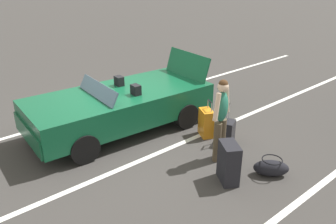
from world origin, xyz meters
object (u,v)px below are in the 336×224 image
Objects in this scene: traveler_person at (221,116)px; convertible_car at (113,108)px; suitcase_medium_bright at (206,123)px; suitcase_small_carryon at (229,132)px; duffel_bag at (271,168)px; suitcase_large_black at (229,163)px.

convertible_car is at bearing 7.11° from traveler_person.
convertible_car reaches higher than suitcase_medium_bright.
duffel_bag is (0.36, 1.32, -0.10)m from suitcase_small_carryon.
suitcase_small_carryon is at bearing 130.40° from suitcase_medium_bright.
duffel_bag is (-1.26, 3.35, -0.43)m from convertible_car.
suitcase_medium_bright is at bearing 138.57° from convertible_car.
suitcase_large_black is (-0.54, 2.96, -0.22)m from convertible_car.
traveler_person is at bearing 116.12° from convertible_car.
suitcase_small_carryon is at bearing 132.14° from convertible_car.
duffel_bag is at bearing 2.48° from suitcase_large_black.
suitcase_large_black is 1.43m from suitcase_small_carryon.
suitcase_large_black is 0.83× the size of suitcase_small_carryon.
suitcase_medium_bright is at bearing -96.69° from duffel_bag.
traveler_person is (0.65, 0.30, 0.67)m from suitcase_small_carryon.
convertible_car is 6.38× the size of duffel_bag.
traveler_person is (-0.43, -0.62, 0.56)m from suitcase_large_black.
suitcase_large_black reaches higher than duffel_bag.
traveler_person is at bearing -73.83° from duffel_bag.
traveler_person is at bearing -90.06° from suitcase_small_carryon.
duffel_bag is (-0.73, 0.39, -0.21)m from suitcase_large_black.
suitcase_large_black is at bearing 129.52° from traveler_person.
convertible_car is 2.12m from suitcase_medium_bright.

